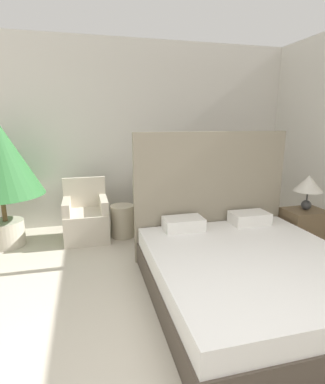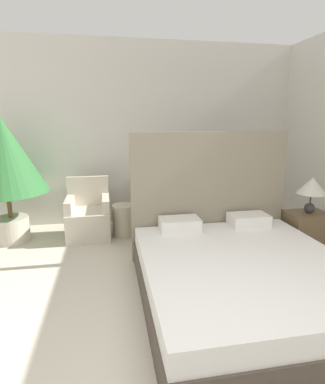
% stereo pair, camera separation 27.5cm
% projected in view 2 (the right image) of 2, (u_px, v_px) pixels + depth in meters
% --- Properties ---
extents(wall_back, '(10.00, 0.06, 2.90)m').
position_uv_depth(wall_back, '(140.00, 135.00, 4.91)').
color(wall_back, silver).
rests_on(wall_back, ground_plane).
extents(bed, '(1.92, 2.09, 1.55)m').
position_uv_depth(bed, '(239.00, 270.00, 2.87)').
color(bed, '#4C4238').
rests_on(bed, ground_plane).
extents(armchair_near_window_left, '(0.62, 0.61, 0.86)m').
position_uv_depth(armchair_near_window_left, '(89.00, 219.00, 4.38)').
color(armchair_near_window_left, beige).
rests_on(armchair_near_window_left, ground_plane).
extents(armchair_near_window_right, '(0.61, 0.61, 0.86)m').
position_uv_depth(armchair_near_window_right, '(158.00, 215.00, 4.56)').
color(armchair_near_window_right, beige).
rests_on(armchair_near_window_right, ground_plane).
extents(potted_palm, '(1.10, 1.10, 1.76)m').
position_uv_depth(potted_palm, '(4.00, 159.00, 4.00)').
color(potted_palm, beige).
rests_on(potted_palm, ground_plane).
extents(nightstand, '(0.50, 0.39, 0.55)m').
position_uv_depth(nightstand, '(306.00, 234.00, 3.80)').
color(nightstand, brown).
rests_on(nightstand, ground_plane).
extents(table_lamp, '(0.36, 0.36, 0.45)m').
position_uv_depth(table_lamp, '(312.00, 187.00, 3.66)').
color(table_lamp, '#333333').
rests_on(table_lamp, nightstand).
extents(side_table, '(0.34, 0.34, 0.47)m').
position_uv_depth(side_table, '(124.00, 220.00, 4.44)').
color(side_table, '#B7AD93').
rests_on(side_table, ground_plane).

